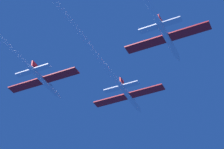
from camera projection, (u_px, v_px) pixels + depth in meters
jet_lead at (108, 69)px, 80.86m from camera, size 15.01×39.99×2.49m
jet_left_wing at (6, 43)px, 75.10m from camera, size 15.01×44.79×2.49m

